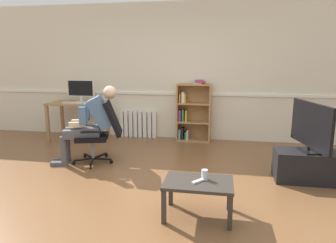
% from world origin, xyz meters
% --- Properties ---
extents(ground_plane, '(18.00, 18.00, 0.00)m').
position_xyz_m(ground_plane, '(0.00, 0.00, 0.00)').
color(ground_plane, brown).
extents(back_wall, '(12.00, 0.13, 2.70)m').
position_xyz_m(back_wall, '(0.00, 2.65, 1.35)').
color(back_wall, beige).
rests_on(back_wall, ground_plane).
extents(computer_desk, '(1.11, 0.64, 0.76)m').
position_xyz_m(computer_desk, '(-1.93, 2.15, 0.64)').
color(computer_desk, '#9E7547').
rests_on(computer_desk, ground_plane).
extents(imac_monitor, '(0.56, 0.14, 0.44)m').
position_xyz_m(imac_monitor, '(-1.88, 2.23, 1.01)').
color(imac_monitor, silver).
rests_on(imac_monitor, computer_desk).
extents(keyboard, '(0.41, 0.12, 0.02)m').
position_xyz_m(keyboard, '(-1.96, 2.01, 0.77)').
color(keyboard, silver).
rests_on(keyboard, computer_desk).
extents(computer_mouse, '(0.06, 0.10, 0.03)m').
position_xyz_m(computer_mouse, '(-1.67, 2.03, 0.77)').
color(computer_mouse, white).
rests_on(computer_mouse, computer_desk).
extents(bookshelf, '(0.67, 0.29, 1.21)m').
position_xyz_m(bookshelf, '(0.34, 2.45, 0.57)').
color(bookshelf, '#AD7F4C').
rests_on(bookshelf, ground_plane).
extents(radiator, '(0.78, 0.08, 0.54)m').
position_xyz_m(radiator, '(-0.79, 2.54, 0.27)').
color(radiator, white).
rests_on(radiator, ground_plane).
extents(office_chair, '(0.78, 0.65, 0.98)m').
position_xyz_m(office_chair, '(-0.90, 0.88, 0.53)').
color(office_chair, black).
rests_on(office_chair, ground_plane).
extents(person_seated, '(1.03, 0.57, 1.21)m').
position_xyz_m(person_seated, '(-1.07, 0.83, 0.65)').
color(person_seated, '#4C4C51').
rests_on(person_seated, ground_plane).
extents(tv_stand, '(0.82, 0.43, 0.41)m').
position_xyz_m(tv_stand, '(2.06, 0.65, 0.20)').
color(tv_stand, black).
rests_on(tv_stand, ground_plane).
extents(tv_screen, '(0.27, 0.95, 0.65)m').
position_xyz_m(tv_screen, '(2.06, 0.65, 0.75)').
color(tv_screen, black).
rests_on(tv_screen, tv_stand).
extents(coffee_table, '(0.70, 0.47, 0.38)m').
position_xyz_m(coffee_table, '(0.71, -0.54, 0.33)').
color(coffee_table, '#332D28').
rests_on(coffee_table, ground_plane).
extents(drinking_glass, '(0.07, 0.07, 0.11)m').
position_xyz_m(drinking_glass, '(0.77, -0.49, 0.44)').
color(drinking_glass, silver).
rests_on(drinking_glass, coffee_table).
extents(spare_remote, '(0.12, 0.14, 0.02)m').
position_xyz_m(spare_remote, '(0.71, -0.56, 0.39)').
color(spare_remote, white).
rests_on(spare_remote, coffee_table).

